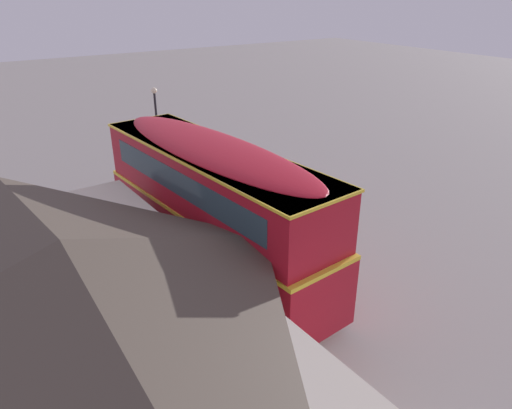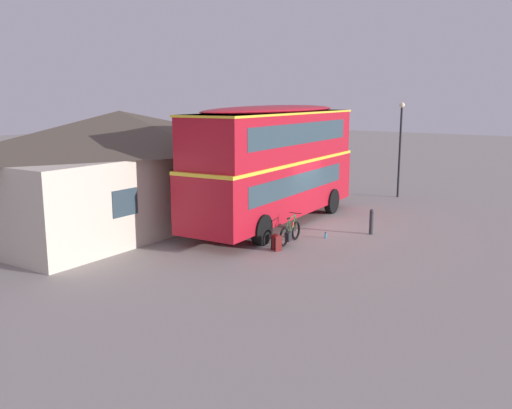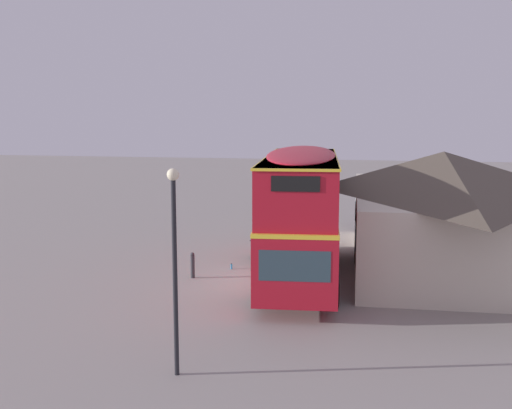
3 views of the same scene
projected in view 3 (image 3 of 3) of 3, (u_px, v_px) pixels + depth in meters
ground_plane at (266, 281)px, 22.06m from camera, size 120.00×120.00×0.00m
double_decker_bus at (301, 208)px, 21.98m from camera, size 10.34×3.38×4.79m
touring_bicycle at (255, 253)px, 24.91m from camera, size 1.72×0.61×1.01m
backpack_on_ground at (258, 249)px, 25.96m from camera, size 0.37×0.39×0.57m
water_bottle_blue_sports at (231, 266)px, 23.75m from camera, size 0.07×0.07×0.22m
pub_building at (442, 207)px, 24.27m from camera, size 12.94×7.60×4.57m
street_lamp at (175, 250)px, 13.70m from camera, size 0.28×0.28×4.84m
kerb_bollard at (193, 265)px, 22.42m from camera, size 0.16×0.16×0.97m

